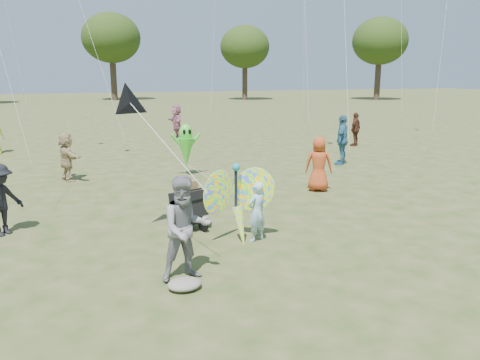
# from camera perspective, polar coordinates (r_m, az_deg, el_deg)

# --- Properties ---
(ground) EXTENTS (160.00, 160.00, 0.00)m
(ground) POSITION_cam_1_polar(r_m,az_deg,el_deg) (9.18, 4.41, -8.59)
(ground) COLOR #51592B
(ground) RESTS_ON ground
(child_girl) EXTENTS (0.53, 0.45, 1.23)m
(child_girl) POSITION_cam_1_polar(r_m,az_deg,el_deg) (9.51, 2.05, -3.87)
(child_girl) COLOR #97C2D6
(child_girl) RESTS_ON ground
(adult_man) EXTENTS (0.91, 0.74, 1.76)m
(adult_man) POSITION_cam_1_polar(r_m,az_deg,el_deg) (7.73, -6.60, -5.88)
(adult_man) COLOR gray
(adult_man) RESTS_ON ground
(grey_bag) EXTENTS (0.55, 0.45, 0.17)m
(grey_bag) POSITION_cam_1_polar(r_m,az_deg,el_deg) (7.65, -6.80, -12.49)
(grey_bag) COLOR gray
(grey_bag) RESTS_ON ground
(crowd_a) EXTENTS (0.92, 0.82, 1.59)m
(crowd_a) POSITION_cam_1_polar(r_m,az_deg,el_deg) (13.71, 9.59, 1.93)
(crowd_a) COLOR #B1421C
(crowd_a) RESTS_ON ground
(crowd_b) EXTENTS (1.11, 1.10, 1.54)m
(crowd_b) POSITION_cam_1_polar(r_m,az_deg,el_deg) (11.01, -27.15, -2.17)
(crowd_b) COLOR black
(crowd_b) RESTS_ON ground
(crowd_c) EXTENTS (1.08, 1.11, 1.86)m
(crowd_c) POSITION_cam_1_polar(r_m,az_deg,el_deg) (17.90, 12.35, 4.80)
(crowd_c) COLOR #316887
(crowd_c) RESTS_ON ground
(crowd_d) EXTENTS (0.88, 1.50, 1.54)m
(crowd_d) POSITION_cam_1_polar(r_m,az_deg,el_deg) (15.81, -20.38, 2.66)
(crowd_d) COLOR tan
(crowd_d) RESTS_ON ground
(crowd_h) EXTENTS (0.98, 0.83, 1.57)m
(crowd_h) POSITION_cam_1_polar(r_m,az_deg,el_deg) (22.75, 13.90, 6.01)
(crowd_h) COLOR #492518
(crowd_h) RESTS_ON ground
(crowd_j) EXTENTS (0.62, 1.68, 1.78)m
(crowd_j) POSITION_cam_1_polar(r_m,az_deg,el_deg) (24.76, -7.73, 7.04)
(crowd_j) COLOR #AB627C
(crowd_j) RESTS_ON ground
(jogging_stroller) EXTENTS (0.76, 1.14, 1.09)m
(jogging_stroller) POSITION_cam_1_polar(r_m,az_deg,el_deg) (10.38, -6.42, -2.52)
(jogging_stroller) COLOR black
(jogging_stroller) RESTS_ON ground
(butterfly_kite) EXTENTS (1.74, 0.75, 1.82)m
(butterfly_kite) POSITION_cam_1_polar(r_m,az_deg,el_deg) (9.39, -0.29, -2.71)
(butterfly_kite) COLOR #FC6127
(butterfly_kite) RESTS_ON ground
(delta_kite_rig) EXTENTS (1.37, 2.51, 1.79)m
(delta_kite_rig) POSITION_cam_1_polar(r_m,az_deg,el_deg) (9.49, -13.20, 9.07)
(delta_kite_rig) COLOR black
(delta_kite_rig) RESTS_ON ground
(alien_kite) EXTENTS (1.12, 0.69, 1.74)m
(alien_kite) POSITION_cam_1_polar(r_m,az_deg,el_deg) (15.61, -6.59, 4.00)
(alien_kite) COLOR #44D031
(alien_kite) RESTS_ON ground
(tree_line) EXTENTS (91.78, 33.60, 10.79)m
(tree_line) POSITION_cam_1_polar(r_m,az_deg,el_deg) (53.37, -12.58, 16.34)
(tree_line) COLOR #3A2D21
(tree_line) RESTS_ON ground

